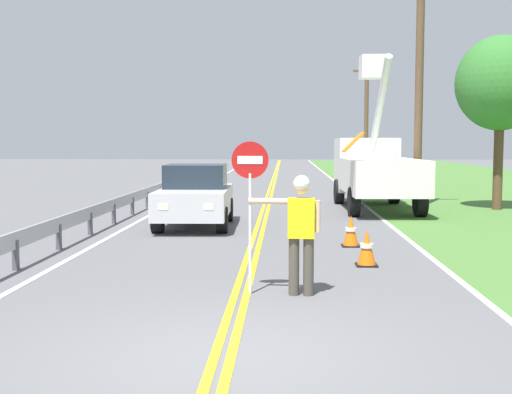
{
  "coord_description": "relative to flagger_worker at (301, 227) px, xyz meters",
  "views": [
    {
      "loc": [
        0.66,
        -6.97,
        2.33
      ],
      "look_at": [
        0.08,
        6.39,
        1.2
      ],
      "focal_mm": 46.21,
      "sensor_mm": 36.0,
      "label": 1
    }
  ],
  "objects": [
    {
      "name": "flagger_worker",
      "position": [
        0.0,
        0.0,
        0.0
      ],
      "size": [
        1.09,
        0.27,
        1.83
      ],
      "color": "#474238",
      "rests_on": "ground"
    },
    {
      "name": "stop_sign_paddle",
      "position": [
        -0.77,
        0.05,
        0.66
      ],
      "size": [
        0.56,
        0.04,
        2.33
      ],
      "color": "silver",
      "rests_on": "ground"
    },
    {
      "name": "utility_pole_mid",
      "position": [
        5.13,
        34.21,
        2.92
      ],
      "size": [
        1.8,
        0.28,
        7.57
      ],
      "color": "brown",
      "rests_on": "ground"
    },
    {
      "name": "centerline_yellow_left",
      "position": [
        -1.0,
        17.11,
        -1.04
      ],
      "size": [
        0.11,
        110.0,
        0.01
      ],
      "primitive_type": "cube",
      "color": "yellow",
      "rests_on": "ground"
    },
    {
      "name": "ground_plane",
      "position": [
        -0.91,
        -2.89,
        -1.05
      ],
      "size": [
        160.0,
        160.0,
        0.0
      ],
      "primitive_type": "plane",
      "color": "#5B5B5E"
    },
    {
      "name": "edge_line_right",
      "position": [
        2.69,
        17.11,
        -1.04
      ],
      "size": [
        0.12,
        110.0,
        0.01
      ],
      "primitive_type": "cube",
      "color": "silver",
      "rests_on": "ground"
    },
    {
      "name": "utility_bucket_truck",
      "position": [
        2.87,
        13.2,
        0.36
      ],
      "size": [
        2.67,
        6.86,
        5.35
      ],
      "color": "white",
      "rests_on": "ground"
    },
    {
      "name": "edge_line_left",
      "position": [
        -4.51,
        17.11,
        -1.04
      ],
      "size": [
        0.12,
        110.0,
        0.01
      ],
      "primitive_type": "cube",
      "color": "silver",
      "rests_on": "ground"
    },
    {
      "name": "utility_pole_near",
      "position": [
        4.42,
        13.49,
        3.21
      ],
      "size": [
        1.8,
        0.28,
        8.14
      ],
      "color": "brown",
      "rests_on": "ground"
    },
    {
      "name": "traffic_cone_lead",
      "position": [
        1.3,
        2.43,
        -0.71
      ],
      "size": [
        0.4,
        0.4,
        0.7
      ],
      "color": "orange",
      "rests_on": "ground"
    },
    {
      "name": "roadside_tree_verge",
      "position": [
        7.03,
        12.94,
        3.22
      ],
      "size": [
        3.0,
        3.0,
        5.9
      ],
      "color": "brown",
      "rests_on": "ground"
    },
    {
      "name": "centerline_yellow_right",
      "position": [
        -0.82,
        17.11,
        -1.04
      ],
      "size": [
        0.11,
        110.0,
        0.01
      ],
      "primitive_type": "cube",
      "color": "yellow",
      "rests_on": "ground"
    },
    {
      "name": "oncoming_sedan_nearest",
      "position": [
        -2.69,
        8.01,
        -0.21
      ],
      "size": [
        2.01,
        4.15,
        1.7
      ],
      "color": "silver",
      "rests_on": "ground"
    },
    {
      "name": "guardrail_left_shoulder",
      "position": [
        -5.11,
        12.0,
        -0.53
      ],
      "size": [
        0.1,
        32.0,
        0.71
      ],
      "color": "#9EA0A3",
      "rests_on": "ground"
    },
    {
      "name": "traffic_cone_mid",
      "position": [
        1.23,
        4.72,
        -0.71
      ],
      "size": [
        0.4,
        0.4,
        0.7
      ],
      "color": "orange",
      "rests_on": "ground"
    }
  ]
}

